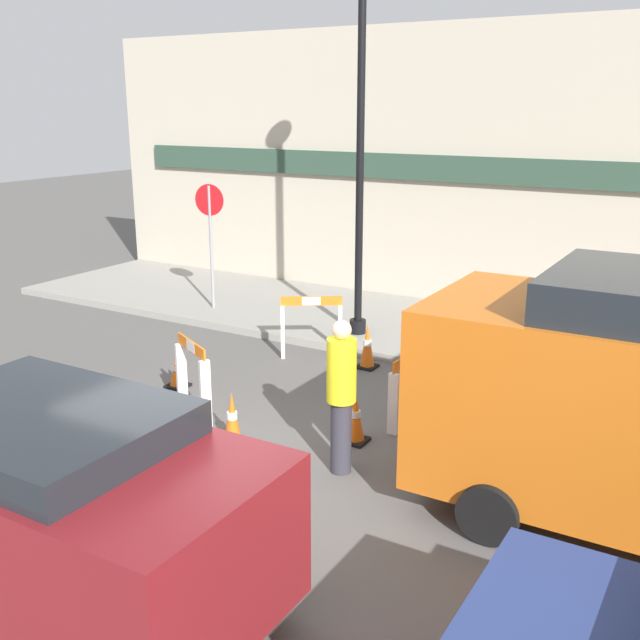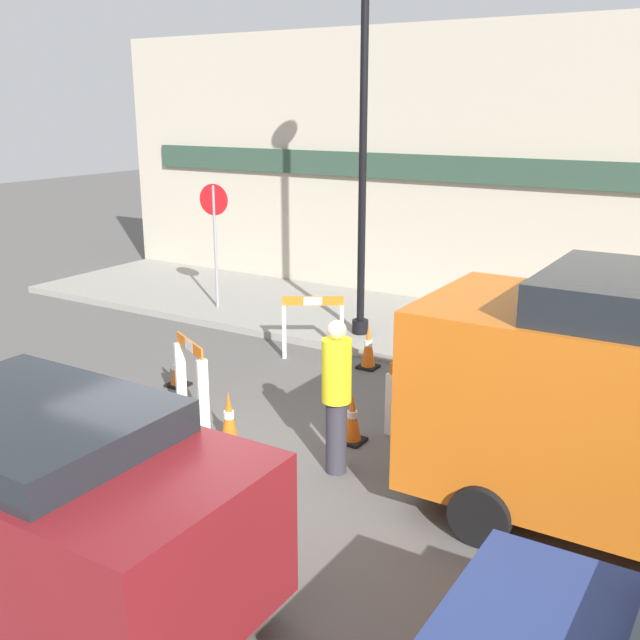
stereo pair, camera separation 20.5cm
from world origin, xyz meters
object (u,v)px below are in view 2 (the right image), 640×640
Objects in this scene: streetlamp_post at (364,102)px; person_worker at (337,392)px; parked_car_1 at (35,495)px; stop_sign at (215,226)px.

streetlamp_post is 3.46× the size of person_worker.
person_worker reaches higher than parked_car_1.
person_worker is (2.13, -4.44, -3.07)m from streetlamp_post.
parked_car_1 is at bearing 121.74° from person_worker.
stop_sign is 1.36× the size of person_worker.
streetlamp_post reaches higher than parked_car_1.
streetlamp_post is 2.55× the size of stop_sign.
person_worker is at bearing -64.39° from streetlamp_post.
streetlamp_post is at bearing 99.04° from parked_car_1.
parked_car_1 is (4.47, -7.74, -0.76)m from stop_sign.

